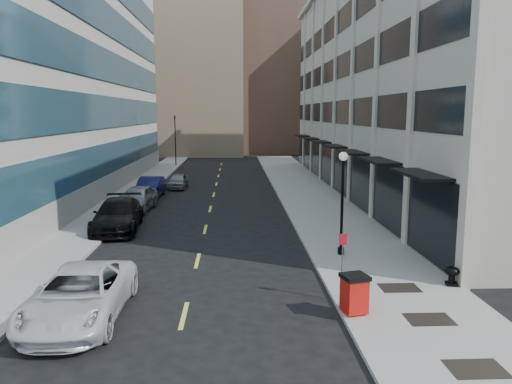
{
  "coord_description": "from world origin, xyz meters",
  "views": [
    {
      "loc": [
        1.64,
        -13.24,
        6.41
      ],
      "look_at": [
        2.72,
        11.14,
        2.55
      ],
      "focal_mm": 35.0,
      "sensor_mm": 36.0,
      "label": 1
    }
  ],
  "objects": [
    {
      "name": "skyline_stone",
      "position": [
        18.0,
        66.0,
        10.0
      ],
      "size": [
        10.0,
        14.0,
        20.0
      ],
      "primitive_type": "cube",
      "color": "#B4A998",
      "rests_on": "ground"
    },
    {
      "name": "car_black_pickup",
      "position": [
        -4.8,
        14.0,
        0.85
      ],
      "size": [
        2.82,
        6.04,
        1.71
      ],
      "primitive_type": "imported",
      "rotation": [
        0.0,
        0.0,
        0.07
      ],
      "color": "black",
      "rests_on": "ground"
    },
    {
      "name": "building_left",
      "position": [
        -15.95,
        27.0,
        9.99
      ],
      "size": [
        16.14,
        46.0,
        20.0
      ],
      "color": "beige",
      "rests_on": "ground"
    },
    {
      "name": "car_blue_sedan",
      "position": [
        -4.8,
        24.86,
        0.78
      ],
      "size": [
        1.86,
        4.83,
        1.57
      ],
      "primitive_type": "imported",
      "rotation": [
        0.0,
        0.0,
        -0.04
      ],
      "color": "#121545",
      "rests_on": "ground"
    },
    {
      "name": "traffic_signal",
      "position": [
        -5.5,
        48.0,
        5.72
      ],
      "size": [
        0.66,
        0.66,
        6.98
      ],
      "color": "black",
      "rests_on": "ground"
    },
    {
      "name": "car_white_van",
      "position": [
        -3.2,
        1.84,
        0.8
      ],
      "size": [
        2.66,
        5.76,
        1.6
      ],
      "primitive_type": "imported",
      "rotation": [
        0.0,
        0.0,
        -0.0
      ],
      "color": "silver",
      "rests_on": "ground"
    },
    {
      "name": "lamppost",
      "position": [
        6.4,
        8.24,
        2.91
      ],
      "size": [
        0.39,
        0.39,
        4.71
      ],
      "color": "black",
      "rests_on": "sidewalk_right"
    },
    {
      "name": "car_grey_sedan",
      "position": [
        -3.2,
        29.48,
        0.64
      ],
      "size": [
        1.64,
        3.82,
        1.28
      ],
      "primitive_type": "imported",
      "rotation": [
        0.0,
        0.0,
        -0.03
      ],
      "color": "gray",
      "rests_on": "ground"
    },
    {
      "name": "sign_post",
      "position": [
        5.3,
        2.99,
        1.69
      ],
      "size": [
        0.28,
        0.08,
        2.4
      ],
      "rotation": [
        0.0,
        0.0,
        0.18
      ],
      "color": "slate",
      "rests_on": "sidewalk_right"
    },
    {
      "name": "skyline_tan_far",
      "position": [
        -14.0,
        78.0,
        11.0
      ],
      "size": [
        12.0,
        14.0,
        22.0
      ],
      "primitive_type": "cube",
      "color": "#826955",
      "rests_on": "ground"
    },
    {
      "name": "trash_bin",
      "position": [
        5.4,
        1.61,
        0.83
      ],
      "size": [
        0.94,
        0.96,
        1.26
      ],
      "rotation": [
        0.0,
        0.0,
        0.25
      ],
      "color": "red",
      "rests_on": "sidewalk_right"
    },
    {
      "name": "sidewalk_left",
      "position": [
        -6.5,
        20.0,
        0.07
      ],
      "size": [
        3.0,
        80.0,
        0.15
      ],
      "primitive_type": "cube",
      "color": "gray",
      "rests_on": "ground"
    },
    {
      "name": "sidewalk_right",
      "position": [
        7.5,
        20.0,
        0.07
      ],
      "size": [
        5.0,
        80.0,
        0.15
      ],
      "primitive_type": "cube",
      "color": "gray",
      "rests_on": "ground"
    },
    {
      "name": "car_silver_sedan",
      "position": [
        -4.8,
        19.71,
        0.82
      ],
      "size": [
        2.34,
        4.98,
        1.65
      ],
      "primitive_type": "imported",
      "rotation": [
        0.0,
        0.0,
        -0.08
      ],
      "color": "gray",
      "rests_on": "ground"
    },
    {
      "name": "road_centerline",
      "position": [
        0.0,
        17.0,
        0.01
      ],
      "size": [
        0.15,
        68.2,
        0.01
      ],
      "color": "#D8CC4C",
      "rests_on": "ground"
    },
    {
      "name": "skyline_tan_near",
      "position": [
        -4.0,
        68.0,
        14.0
      ],
      "size": [
        14.0,
        18.0,
        28.0
      ],
      "primitive_type": "cube",
      "color": "#826955",
      "rests_on": "ground"
    },
    {
      "name": "urn_planter",
      "position": [
        9.6,
        4.0,
        0.59
      ],
      "size": [
        0.52,
        0.52,
        0.72
      ],
      "rotation": [
        0.0,
        0.0,
        -0.18
      ],
      "color": "black",
      "rests_on": "sidewalk_right"
    },
    {
      "name": "grate_mid",
      "position": [
        7.6,
        1.0,
        0.15
      ],
      "size": [
        1.4,
        1.0,
        0.01
      ],
      "primitive_type": "cube",
      "color": "black",
      "rests_on": "sidewalk_right"
    },
    {
      "name": "building_right",
      "position": [
        16.94,
        26.99,
        8.99
      ],
      "size": [
        15.3,
        46.5,
        18.25
      ],
      "color": "#B4A998",
      "rests_on": "ground"
    },
    {
      "name": "grate_near",
      "position": [
        7.6,
        -2.0,
        0.15
      ],
      "size": [
        1.4,
        1.0,
        0.01
      ],
      "primitive_type": "cube",
      "color": "black",
      "rests_on": "sidewalk_right"
    },
    {
      "name": "ground",
      "position": [
        0.0,
        0.0,
        0.0
      ],
      "size": [
        160.0,
        160.0,
        0.0
      ],
      "primitive_type": "plane",
      "color": "black",
      "rests_on": "ground"
    },
    {
      "name": "grate_far",
      "position": [
        7.6,
        3.8,
        0.15
      ],
      "size": [
        1.4,
        1.0,
        0.01
      ],
      "primitive_type": "cube",
      "color": "black",
      "rests_on": "sidewalk_right"
    },
    {
      "name": "skyline_brown",
      "position": [
        8.0,
        72.0,
        17.0
      ],
      "size": [
        12.0,
        16.0,
        34.0
      ],
      "primitive_type": "cube",
      "color": "brown",
      "rests_on": "ground"
    }
  ]
}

